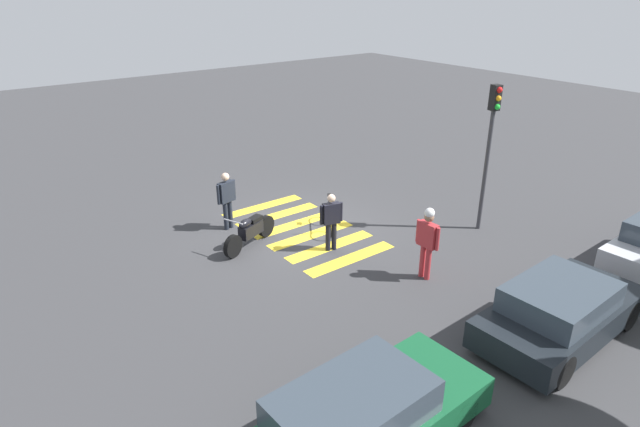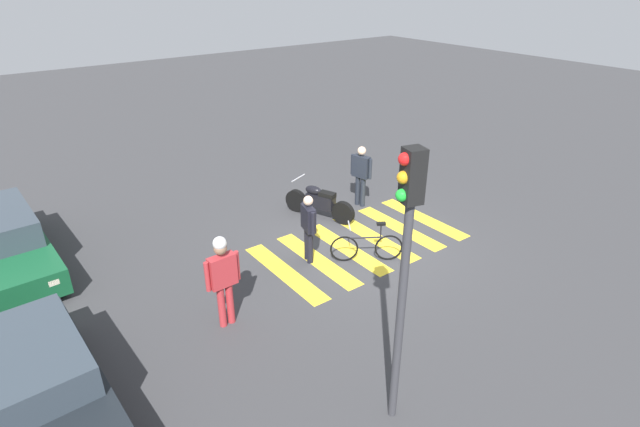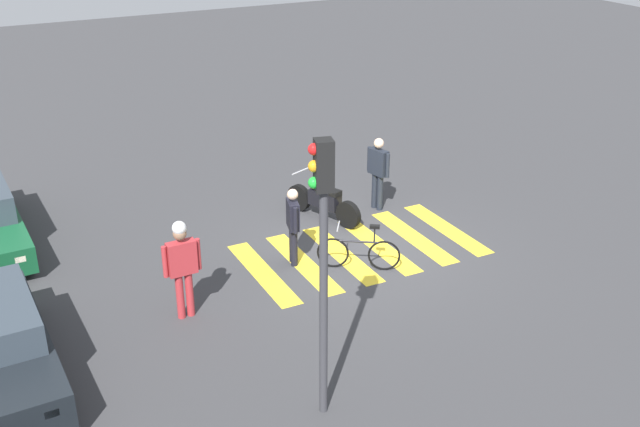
% 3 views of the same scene
% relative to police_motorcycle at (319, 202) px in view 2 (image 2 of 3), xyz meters
% --- Properties ---
extents(ground_plane, '(60.00, 60.00, 0.00)m').
position_rel_police_motorcycle_xyz_m(ground_plane, '(-1.76, 0.03, -0.46)').
color(ground_plane, '#38383A').
extents(police_motorcycle, '(2.02, 1.00, 1.03)m').
position_rel_police_motorcycle_xyz_m(police_motorcycle, '(0.00, 0.00, 0.00)').
color(police_motorcycle, black).
rests_on(police_motorcycle, ground_plane).
extents(leaning_bicycle, '(0.98, 1.42, 0.99)m').
position_rel_police_motorcycle_xyz_m(leaning_bicycle, '(-2.46, 0.47, -0.09)').
color(leaning_bicycle, black).
rests_on(leaning_bicycle, ground_plane).
extents(officer_on_foot, '(0.68, 0.32, 1.76)m').
position_rel_police_motorcycle_xyz_m(officer_on_foot, '(-0.06, -1.41, 0.56)').
color(officer_on_foot, '#1E232D').
rests_on(officer_on_foot, ground_plane).
extents(officer_by_motorcycle, '(0.65, 0.31, 1.65)m').
position_rel_police_motorcycle_xyz_m(officer_by_motorcycle, '(-1.66, 1.54, 0.48)').
color(officer_by_motorcycle, black).
rests_on(officer_by_motorcycle, ground_plane).
extents(pedestrian_bystander, '(0.25, 0.70, 1.90)m').
position_rel_police_motorcycle_xyz_m(pedestrian_bystander, '(-2.60, 4.14, 0.66)').
color(pedestrian_bystander, '#B22D33').
rests_on(pedestrian_bystander, ground_plane).
extents(crosswalk_stripes, '(2.84, 4.95, 0.01)m').
position_rel_police_motorcycle_xyz_m(crosswalk_stripes, '(-1.76, 0.03, -0.45)').
color(crosswalk_stripes, yellow).
rests_on(crosswalk_stripes, ground_plane).
extents(car_black_suv, '(4.14, 1.95, 1.30)m').
position_rel_police_motorcycle_xyz_m(car_black_suv, '(-2.99, 7.47, 0.17)').
color(car_black_suv, black).
rests_on(car_black_suv, ground_plane).
extents(car_green_compact, '(4.59, 1.84, 1.32)m').
position_rel_police_motorcycle_xyz_m(car_green_compact, '(2.26, 7.22, 0.17)').
color(car_green_compact, black).
rests_on(car_green_compact, ground_plane).
extents(traffic_light_pole, '(0.29, 0.35, 4.28)m').
position_rel_police_motorcycle_xyz_m(traffic_light_pole, '(-6.06, 3.15, 2.41)').
color(traffic_light_pole, '#38383D').
rests_on(traffic_light_pole, ground_plane).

